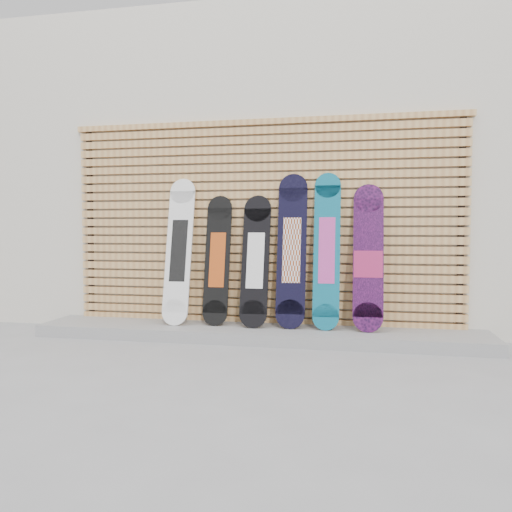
# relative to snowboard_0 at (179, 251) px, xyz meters

# --- Properties ---
(ground) EXTENTS (80.00, 80.00, 0.00)m
(ground) POSITION_rel_snowboard_0_xyz_m (1.02, -0.77, -0.90)
(ground) COLOR gray
(ground) RESTS_ON ground
(building) EXTENTS (12.00, 5.00, 3.60)m
(building) POSITION_rel_snowboard_0_xyz_m (1.52, 2.73, 0.90)
(building) COLOR beige
(building) RESTS_ON ground
(concrete_step) EXTENTS (4.60, 0.70, 0.12)m
(concrete_step) POSITION_rel_snowboard_0_xyz_m (0.87, -0.09, -0.84)
(concrete_step) COLOR gray
(concrete_step) RESTS_ON ground
(slat_wall) EXTENTS (4.26, 0.08, 2.29)m
(slat_wall) POSITION_rel_snowboard_0_xyz_m (0.87, 0.21, 0.31)
(slat_wall) COLOR tan
(slat_wall) RESTS_ON ground
(snowboard_0) EXTENTS (0.28, 0.36, 1.56)m
(snowboard_0) POSITION_rel_snowboard_0_xyz_m (0.00, 0.00, 0.00)
(snowboard_0) COLOR white
(snowboard_0) RESTS_ON concrete_step
(snowboard_1) EXTENTS (0.27, 0.29, 1.37)m
(snowboard_1) POSITION_rel_snowboard_0_xyz_m (0.42, 0.03, -0.10)
(snowboard_1) COLOR black
(snowboard_1) RESTS_ON concrete_step
(snowboard_2) EXTENTS (0.29, 0.34, 1.37)m
(snowboard_2) POSITION_rel_snowboard_0_xyz_m (0.83, 0.01, -0.10)
(snowboard_2) COLOR black
(snowboard_2) RESTS_ON concrete_step
(snowboard_3) EXTENTS (0.30, 0.31, 1.59)m
(snowboard_3) POSITION_rel_snowboard_0_xyz_m (1.21, 0.02, 0.01)
(snowboard_3) COLOR black
(snowboard_3) RESTS_ON concrete_step
(snowboard_4) EXTENTS (0.27, 0.31, 1.59)m
(snowboard_4) POSITION_rel_snowboard_0_xyz_m (1.57, 0.02, 0.02)
(snowboard_4) COLOR #0C5E78
(snowboard_4) RESTS_ON concrete_step
(snowboard_5) EXTENTS (0.30, 0.33, 1.47)m
(snowboard_5) POSITION_rel_snowboard_0_xyz_m (1.98, 0.01, -0.06)
(snowboard_5) COLOR black
(snowboard_5) RESTS_ON concrete_step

